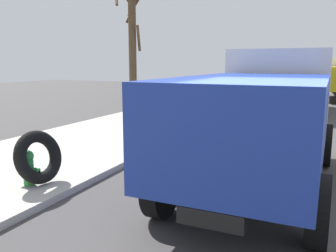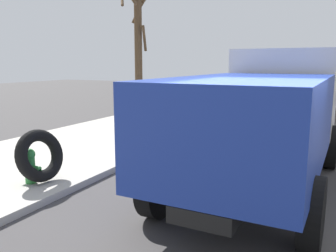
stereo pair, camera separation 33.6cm
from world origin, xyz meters
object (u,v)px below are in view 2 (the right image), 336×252
object	(u,v)px
fire_hydrant	(30,165)
dump_truck_green	(303,83)
dump_truck_blue	(265,112)
bare_tree	(138,54)
loose_tire	(40,156)

from	to	relation	value
fire_hydrant	dump_truck_green	xyz separation A→B (m)	(15.38, -3.77, 1.07)
fire_hydrant	dump_truck_green	world-z (taller)	dump_truck_green
fire_hydrant	dump_truck_blue	xyz separation A→B (m)	(2.49, -4.30, 1.07)
bare_tree	fire_hydrant	bearing A→B (deg)	-177.33
dump_truck_blue	dump_truck_green	distance (m)	12.90
loose_tire	dump_truck_green	world-z (taller)	dump_truck_green
bare_tree	dump_truck_blue	bearing A→B (deg)	-117.04
fire_hydrant	loose_tire	size ratio (longest dim) A/B	0.66
loose_tire	dump_truck_green	xyz separation A→B (m)	(15.23, -3.63, 0.89)
fire_hydrant	dump_truck_blue	size ratio (longest dim) A/B	0.11
dump_truck_blue	bare_tree	world-z (taller)	bare_tree
fire_hydrant	bare_tree	world-z (taller)	bare_tree
fire_hydrant	loose_tire	bearing A→B (deg)	-41.20
loose_tire	dump_truck_blue	bearing A→B (deg)	-60.75
dump_truck_blue	bare_tree	distance (m)	5.26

